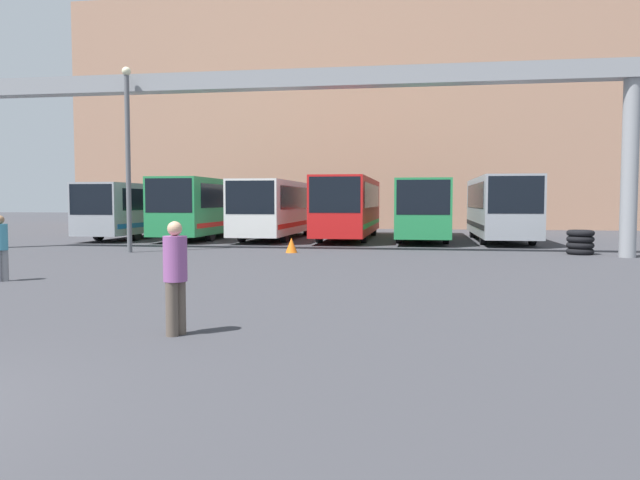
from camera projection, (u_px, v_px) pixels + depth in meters
building_backdrop at (350, 120)px, 52.54m from camera, size 43.38×12.00×17.91m
overhead_gantry at (273, 102)px, 24.89m from camera, size 27.55×0.80×7.25m
bus_slot_0 at (144, 207)px, 36.18m from camera, size 2.45×11.91×3.02m
bus_slot_1 at (211, 205)px, 35.73m from camera, size 2.59×12.28×3.28m
bus_slot_2 at (277, 206)px, 34.63m from camera, size 2.58×11.30×3.15m
bus_slot_3 at (349, 204)px, 34.37m from camera, size 2.60×12.06×3.31m
bus_slot_4 at (422, 206)px, 33.83m from camera, size 2.61×12.23×3.14m
bus_slot_5 at (500, 205)px, 32.41m from camera, size 2.61×10.62×3.29m
pedestrian_mid_left at (175, 275)px, 9.68m from camera, size 0.37×0.37×1.78m
pedestrian_mid_right at (1, 246)px, 16.20m from camera, size 0.36×0.36×1.72m
traffic_cone at (291, 245)px, 25.22m from camera, size 0.48×0.48×0.61m
tire_stack at (580, 242)px, 24.39m from camera, size 1.04×1.04×0.96m
lamp_post at (128, 152)px, 25.15m from camera, size 0.36×0.36×7.46m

